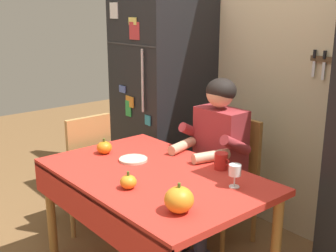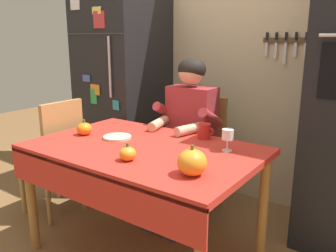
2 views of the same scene
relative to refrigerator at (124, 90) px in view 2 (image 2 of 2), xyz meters
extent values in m
cube|color=#BCAD89|center=(1.00, 0.39, 0.40)|extent=(3.70, 0.10, 2.60)
cube|color=#4C3823|center=(1.40, 0.33, 0.47)|extent=(0.36, 0.02, 0.04)
cube|color=silver|center=(1.25, 0.32, 0.40)|extent=(0.02, 0.01, 0.11)
cube|color=black|center=(1.25, 0.32, 0.50)|extent=(0.02, 0.01, 0.06)
cube|color=silver|center=(1.33, 0.32, 0.39)|extent=(0.02, 0.01, 0.12)
cube|color=black|center=(1.33, 0.32, 0.50)|extent=(0.02, 0.01, 0.06)
cube|color=silver|center=(1.40, 0.32, 0.37)|extent=(0.02, 0.01, 0.16)
cube|color=black|center=(1.40, 0.32, 0.50)|extent=(0.02, 0.01, 0.06)
cube|color=silver|center=(1.48, 0.32, 0.40)|extent=(0.02, 0.01, 0.10)
cube|color=black|center=(1.48, 0.32, 0.50)|extent=(0.02, 0.01, 0.06)
cube|color=silver|center=(1.55, 0.32, 0.40)|extent=(0.02, 0.01, 0.10)
cube|color=black|center=(1.55, 0.32, 0.50)|extent=(0.02, 0.01, 0.06)
cube|color=black|center=(0.00, 0.00, 0.00)|extent=(0.68, 0.68, 1.80)
cylinder|color=silver|center=(0.19, -0.36, 0.25)|extent=(0.02, 0.02, 0.50)
cube|color=#333335|center=(0.00, -0.34, 0.52)|extent=(0.67, 0.01, 0.01)
cube|color=teal|center=(0.23, -0.35, -0.06)|extent=(0.08, 0.02, 0.08)
cube|color=#E5D666|center=(0.05, -0.35, 0.70)|extent=(0.10, 0.01, 0.06)
cube|color=green|center=(-0.04, -0.35, -0.01)|extent=(0.08, 0.01, 0.13)
cube|color=silver|center=(-0.21, -0.35, 0.78)|extent=(0.11, 0.01, 0.13)
cube|color=#B73338|center=(0.07, -0.35, 0.63)|extent=(0.12, 0.02, 0.14)
cube|color=#4C66B7|center=(-0.12, -0.35, 0.14)|extent=(0.09, 0.01, 0.06)
cube|color=orange|center=(-0.01, -0.35, 0.05)|extent=(0.12, 0.01, 0.09)
cylinder|color=#9E6B33|center=(0.31, -1.25, -0.55)|extent=(0.06, 0.06, 0.70)
cylinder|color=#9E6B33|center=(0.31, -0.47, -0.55)|extent=(0.06, 0.06, 0.70)
cylinder|color=#9E6B33|center=(1.59, -0.47, -0.55)|extent=(0.06, 0.06, 0.70)
cube|color=red|center=(0.95, -0.86, -0.18)|extent=(1.40, 0.90, 0.04)
cube|color=red|center=(0.95, -1.30, -0.28)|extent=(1.40, 0.01, 0.20)
cube|color=#9E6B33|center=(0.90, -0.17, -0.47)|extent=(0.40, 0.40, 0.04)
cube|color=#9E6B33|center=(0.90, 0.01, -0.21)|extent=(0.36, 0.04, 0.48)
cylinder|color=#9E6B33|center=(0.73, -0.34, -0.69)|extent=(0.04, 0.04, 0.41)
cylinder|color=#9E6B33|center=(0.73, 0.00, -0.69)|extent=(0.04, 0.04, 0.41)
cylinder|color=#9E6B33|center=(1.07, -0.34, -0.69)|extent=(0.04, 0.04, 0.41)
cylinder|color=#9E6B33|center=(1.07, 0.00, -0.69)|extent=(0.04, 0.04, 0.41)
cube|color=#38384C|center=(0.80, -0.55, -0.86)|extent=(0.10, 0.22, 0.08)
cube|color=#38384C|center=(1.00, -0.55, -0.86)|extent=(0.10, 0.22, 0.08)
cylinder|color=#38384C|center=(0.80, -0.49, -0.67)|extent=(0.09, 0.09, 0.38)
cylinder|color=#38384C|center=(1.00, -0.49, -0.67)|extent=(0.09, 0.09, 0.38)
cube|color=#38384C|center=(0.81, -0.33, -0.40)|extent=(0.12, 0.40, 0.11)
cube|color=#38384C|center=(0.99, -0.33, -0.40)|extent=(0.12, 0.40, 0.11)
cube|color=#9E2D33|center=(0.90, -0.21, -0.11)|extent=(0.36, 0.20, 0.48)
cylinder|color=#9E2D33|center=(0.70, -0.28, -0.07)|extent=(0.07, 0.26, 0.18)
cylinder|color=#9E2D33|center=(1.10, -0.28, -0.07)|extent=(0.07, 0.26, 0.18)
cylinder|color=#D8A884|center=(0.76, -0.45, -0.13)|extent=(0.13, 0.27, 0.07)
cylinder|color=#D8A884|center=(1.04, -0.45, -0.13)|extent=(0.13, 0.27, 0.07)
sphere|color=#D8A884|center=(0.90, -0.23, 0.24)|extent=(0.19, 0.19, 0.19)
ellipsoid|color=black|center=(0.90, -0.22, 0.26)|extent=(0.21, 0.21, 0.17)
cube|color=tan|center=(-0.03, -0.84, -0.47)|extent=(0.40, 0.40, 0.04)
cube|color=tan|center=(0.15, -0.84, -0.21)|extent=(0.04, 0.36, 0.48)
cylinder|color=tan|center=(-0.20, -0.67, -0.69)|extent=(0.04, 0.04, 0.41)
cylinder|color=tan|center=(0.14, -0.67, -0.69)|extent=(0.04, 0.04, 0.41)
cylinder|color=tan|center=(-0.20, -1.01, -0.69)|extent=(0.04, 0.04, 0.41)
cylinder|color=tan|center=(0.14, -1.01, -0.69)|extent=(0.04, 0.04, 0.41)
cylinder|color=#B2231E|center=(1.17, -0.50, -0.11)|extent=(0.09, 0.09, 0.10)
torus|color=#B2231E|center=(1.22, -0.50, -0.10)|extent=(0.05, 0.01, 0.05)
cylinder|color=white|center=(1.41, -0.65, -0.16)|extent=(0.06, 0.06, 0.01)
cylinder|color=white|center=(1.41, -0.65, -0.12)|extent=(0.01, 0.01, 0.07)
cylinder|color=white|center=(1.41, -0.65, -0.06)|extent=(0.07, 0.07, 0.06)
ellipsoid|color=orange|center=(1.43, -1.08, -0.10)|extent=(0.15, 0.15, 0.13)
cylinder|color=#4C6023|center=(1.43, -1.08, -0.02)|extent=(0.02, 0.02, 0.02)
ellipsoid|color=orange|center=(1.04, -1.11, -0.12)|extent=(0.09, 0.09, 0.08)
cylinder|color=#4C6023|center=(1.04, -1.11, -0.07)|extent=(0.02, 0.02, 0.02)
ellipsoid|color=orange|center=(0.46, -0.89, -0.12)|extent=(0.10, 0.10, 0.09)
cylinder|color=#4C6023|center=(0.46, -0.89, -0.06)|extent=(0.02, 0.02, 0.02)
cylinder|color=beige|center=(0.70, -0.83, -0.15)|extent=(0.19, 0.19, 0.02)
camera|label=1|loc=(2.85, -2.34, 0.80)|focal=45.55mm
camera|label=2|loc=(2.26, -2.43, 0.49)|focal=37.15mm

